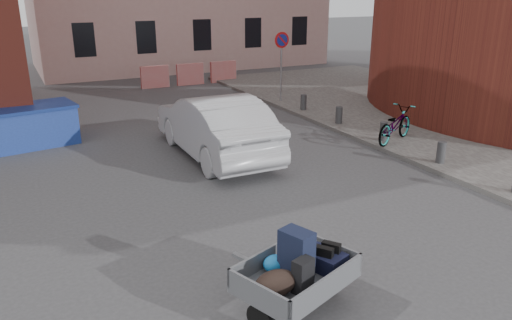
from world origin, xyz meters
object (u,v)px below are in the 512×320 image
trailer (296,272)px  dumpster (25,126)px  silver_car (215,125)px  bicycle (395,125)px

trailer → dumpster: size_ratio=0.67×
silver_car → bicycle: bearing=163.2°
dumpster → silver_car: 5.60m
trailer → bicycle: 8.57m
dumpster → bicycle: bearing=-35.7°
dumpster → bicycle: 10.62m
trailer → dumpster: 10.60m
trailer → bicycle: trailer is taller
dumpster → bicycle: dumpster is taller
silver_car → dumpster: bearing=-35.3°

